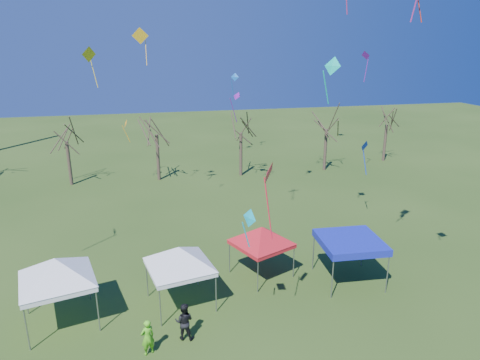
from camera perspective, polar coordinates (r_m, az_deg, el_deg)
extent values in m
plane|color=#2B4817|center=(22.20, -1.15, -18.33)|extent=(140.00, 140.00, 0.00)
cylinder|color=#3D2D21|center=(44.23, -21.81, 2.06)|extent=(0.32, 0.32, 4.28)
cylinder|color=#3D2D21|center=(43.35, -10.88, 2.98)|extent=(0.32, 0.32, 4.64)
cylinder|color=#3D2D21|center=(44.10, 0.11, 3.44)|extent=(0.32, 0.32, 4.49)
cylinder|color=#3D2D21|center=(46.98, 11.30, 3.98)|extent=(0.32, 0.32, 4.47)
cylinder|color=#3D2D21|center=(52.66, 18.76, 4.70)|extent=(0.32, 0.32, 4.23)
cylinder|color=gray|center=(21.98, -26.54, -17.42)|extent=(0.06, 0.06, 2.16)
cylinder|color=gray|center=(24.56, -26.70, -13.57)|extent=(0.06, 0.06, 2.16)
cylinder|color=gray|center=(22.02, -18.41, -16.27)|extent=(0.06, 0.06, 2.16)
cylinder|color=gray|center=(24.60, -19.55, -12.57)|extent=(0.06, 0.06, 2.16)
cube|color=white|center=(22.63, -23.17, -12.28)|extent=(3.92, 3.92, 0.26)
pyramid|color=white|center=(22.08, -23.55, -9.55)|extent=(4.44, 4.44, 1.08)
cylinder|color=gray|center=(21.64, -10.57, -16.43)|extent=(0.06, 0.06, 2.04)
cylinder|color=gray|center=(24.02, -12.29, -12.83)|extent=(0.06, 0.06, 2.04)
cylinder|color=gray|center=(22.32, -3.21, -14.97)|extent=(0.06, 0.06, 2.04)
cylinder|color=gray|center=(24.63, -5.68, -11.66)|extent=(0.06, 0.06, 2.04)
cube|color=white|center=(22.53, -8.06, -11.43)|extent=(3.60, 3.60, 0.24)
pyramid|color=white|center=(22.00, -8.19, -8.82)|extent=(4.24, 4.24, 1.02)
cylinder|color=gray|center=(23.89, 2.39, -12.77)|extent=(0.06, 0.06, 1.91)
cylinder|color=gray|center=(25.75, -1.41, -10.36)|extent=(0.06, 0.06, 1.91)
cylinder|color=gray|center=(25.45, 7.16, -10.87)|extent=(0.06, 0.06, 1.91)
cylinder|color=gray|center=(27.20, 3.24, -8.78)|extent=(0.06, 0.06, 1.91)
cube|color=red|center=(25.04, 2.89, -8.49)|extent=(3.77, 3.77, 0.23)
pyramid|color=red|center=(24.59, 2.92, -6.25)|extent=(3.70, 3.70, 0.95)
cylinder|color=gray|center=(23.80, 12.20, -12.85)|extent=(0.07, 0.07, 2.24)
cylinder|color=gray|center=(26.37, 9.76, -9.52)|extent=(0.07, 0.07, 2.24)
cylinder|color=gray|center=(25.03, 19.05, -11.86)|extent=(0.07, 0.07, 2.24)
cylinder|color=gray|center=(27.48, 16.03, -8.81)|extent=(0.07, 0.07, 2.24)
cube|color=#0F1BA4|center=(25.06, 14.48, -8.16)|extent=(3.57, 3.57, 0.27)
cube|color=#0F1BA4|center=(24.97, 14.52, -7.75)|extent=(3.57, 3.57, 0.13)
imported|color=black|center=(20.81, -7.46, -18.19)|extent=(1.04, 0.91, 1.81)
imported|color=#5DCA20|center=(20.25, -12.22, -19.80)|extent=(0.73, 0.63, 1.71)
cone|color=red|center=(17.13, 3.75, 0.99)|extent=(0.88, 1.12, 1.04)
cube|color=red|center=(17.83, 3.79, -3.84)|extent=(0.38, 0.25, 2.71)
cube|color=red|center=(22.30, 22.79, 20.39)|extent=(0.37, 0.17, 1.24)
cone|color=#7B169E|center=(38.69, -0.44, 11.17)|extent=(0.87, 0.96, 0.71)
cube|color=#7B169E|center=(39.17, -0.88, 9.28)|extent=(0.78, 0.51, 2.28)
cone|color=#0DCEA8|center=(20.52, 12.19, 14.67)|extent=(0.75, 0.95, 0.87)
cube|color=#0DCEA8|center=(20.75, 11.37, 11.98)|extent=(0.53, 0.33, 1.56)
cone|color=orange|center=(41.20, -15.03, 7.31)|extent=(0.44, 0.92, 0.87)
cube|color=orange|center=(41.69, -14.94, 5.97)|extent=(0.66, 0.10, 1.66)
cone|color=yellow|center=(33.86, -13.18, 18.24)|extent=(1.23, 0.40, 1.21)
cube|color=yellow|center=(33.85, -12.42, 16.25)|extent=(0.06, 0.73, 1.81)
cube|color=#D9306D|center=(25.89, 14.02, 22.31)|extent=(0.33, 0.21, 1.52)
cone|color=#1237C9|center=(32.52, 16.24, 4.42)|extent=(0.90, 0.71, 0.83)
cube|color=#1237C9|center=(33.01, 16.28, 2.42)|extent=(0.29, 0.47, 2.02)
cone|color=purple|center=(42.36, 16.43, 15.69)|extent=(0.83, 1.03, 0.83)
cube|color=purple|center=(42.30, 16.47, 13.88)|extent=(0.38, 0.20, 2.20)
cone|color=#0DABC3|center=(18.20, 1.21, -5.10)|extent=(0.54, 0.83, 0.83)
cube|color=#0DABC3|center=(18.68, 0.80, -7.32)|extent=(0.41, 0.23, 1.30)
cone|color=yellow|center=(39.07, -19.55, 15.53)|extent=(1.27, 1.16, 1.35)
cube|color=yellow|center=(39.33, -18.89, 13.36)|extent=(0.50, 0.58, 2.40)
cone|color=blue|center=(39.28, -0.69, 13.57)|extent=(0.73, 0.53, 0.74)
cube|color=blue|center=(39.43, -1.04, 12.26)|extent=(0.30, 0.48, 1.46)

